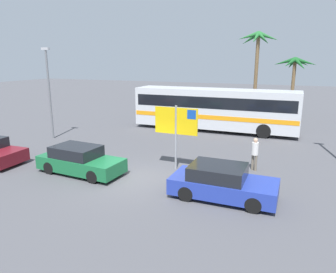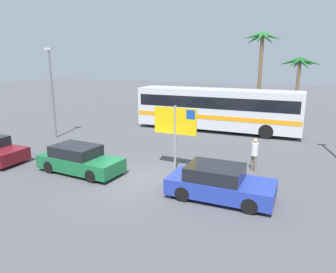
% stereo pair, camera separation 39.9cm
% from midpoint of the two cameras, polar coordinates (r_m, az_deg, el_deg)
% --- Properties ---
extents(ground, '(120.00, 120.00, 0.00)m').
position_cam_midpoint_polar(ground, '(14.65, -7.09, -7.64)').
color(ground, '#4C4C51').
extents(bus_front_coach, '(12.25, 2.47, 3.17)m').
position_cam_midpoint_polar(bus_front_coach, '(24.17, 7.98, 5.26)').
color(bus_front_coach, silver).
rests_on(bus_front_coach, ground).
extents(ferry_sign, '(2.20, 0.12, 3.20)m').
position_cam_midpoint_polar(ferry_sign, '(15.16, 0.88, 2.37)').
color(ferry_sign, gray).
rests_on(ferry_sign, ground).
extents(car_blue, '(4.11, 1.90, 1.32)m').
position_cam_midpoint_polar(car_blue, '(12.60, 8.88, -8.25)').
color(car_blue, '#23389E').
rests_on(car_blue, ground).
extents(car_green, '(4.31, 1.98, 1.32)m').
position_cam_midpoint_polar(car_green, '(15.69, -16.44, -4.19)').
color(car_green, '#196638').
rests_on(car_green, ground).
extents(pedestrian_by_bus, '(0.32, 0.32, 1.65)m').
position_cam_midpoint_polar(pedestrian_by_bus, '(15.83, 14.82, -2.66)').
color(pedestrian_by_bus, '#706656').
rests_on(pedestrian_by_bus, ground).
extents(lamp_post_left_side, '(0.56, 0.20, 6.09)m').
position_cam_midpoint_polar(lamp_post_left_side, '(22.82, -21.28, 7.96)').
color(lamp_post_left_side, slate).
rests_on(lamp_post_left_side, ground).
extents(palm_tree_seaside, '(3.57, 3.49, 7.77)m').
position_cam_midpoint_polar(palm_tree_seaside, '(30.05, 15.55, 15.35)').
color(palm_tree_seaside, brown).
rests_on(palm_tree_seaside, ground).
extents(palm_tree_inland, '(3.91, 3.65, 5.56)m').
position_cam_midpoint_polar(palm_tree_inland, '(32.40, 21.75, 11.50)').
color(palm_tree_inland, brown).
rests_on(palm_tree_inland, ground).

